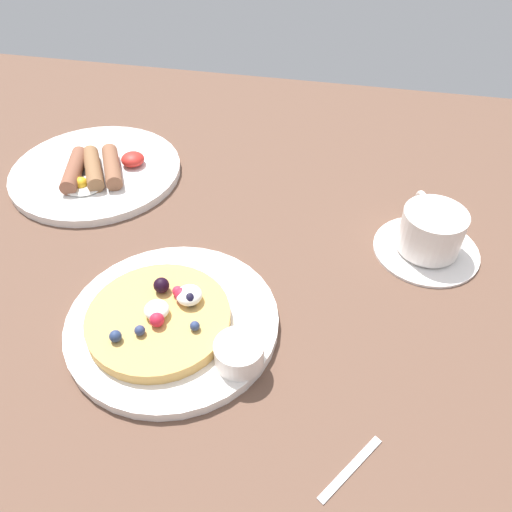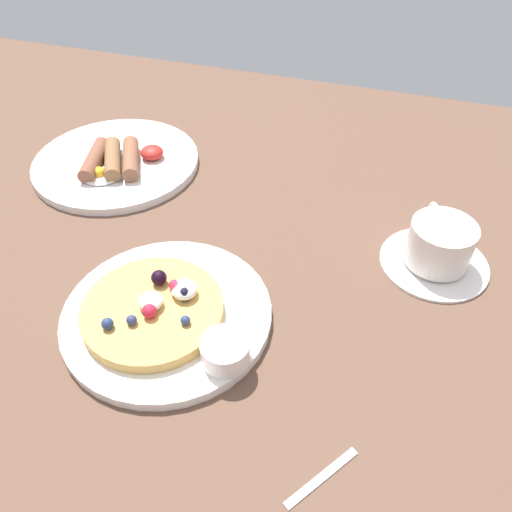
{
  "view_description": "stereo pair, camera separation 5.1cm",
  "coord_description": "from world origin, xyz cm",
  "views": [
    {
      "loc": [
        12.21,
        -45.03,
        47.54
      ],
      "look_at": [
        2.84,
        0.32,
        4.0
      ],
      "focal_mm": 35.91,
      "sensor_mm": 36.0,
      "label": 1
    },
    {
      "loc": [
        17.1,
        -43.74,
        47.54
      ],
      "look_at": [
        2.84,
        0.32,
        4.0
      ],
      "focal_mm": 35.91,
      "sensor_mm": 36.0,
      "label": 2
    }
  ],
  "objects": [
    {
      "name": "ground_plane",
      "position": [
        0.0,
        0.0,
        -1.5
      ],
      "size": [
        177.47,
        120.65,
        3.0
      ],
      "primitive_type": "cube",
      "color": "brown"
    },
    {
      "name": "pancake_with_berries",
      "position": [
        -6.22,
        -10.13,
        2.31
      ],
      "size": [
        16.56,
        16.56,
        3.41
      ],
      "color": "tan",
      "rests_on": "pancake_plate"
    },
    {
      "name": "coffee_saucer",
      "position": [
        24.56,
        10.16,
        0.39
      ],
      "size": [
        14.21,
        14.21,
        0.78
      ],
      "primitive_type": "cylinder",
      "color": "white",
      "rests_on": "ground_plane"
    },
    {
      "name": "breakfast_plate",
      "position": [
        -27.37,
        18.21,
        0.65
      ],
      "size": [
        27.12,
        27.12,
        1.3
      ],
      "primitive_type": "cylinder",
      "color": "white",
      "rests_on": "ground_plane"
    },
    {
      "name": "fried_breakfast",
      "position": [
        -26.11,
        16.41,
        2.44
      ],
      "size": [
        12.05,
        12.36,
        2.72
      ],
      "color": "brown",
      "rests_on": "breakfast_plate"
    },
    {
      "name": "pancake_plate",
      "position": [
        -5.17,
        -9.28,
        0.67
      ],
      "size": [
        24.9,
        24.9,
        1.33
      ],
      "primitive_type": "cylinder",
      "color": "white",
      "rests_on": "ground_plane"
    },
    {
      "name": "coffee_cup",
      "position": [
        24.52,
        10.31,
        3.78
      ],
      "size": [
        8.35,
        11.22,
        5.79
      ],
      "color": "white",
      "rests_on": "coffee_saucer"
    },
    {
      "name": "syrup_ramekin",
      "position": [
        3.86,
        -13.54,
        2.77
      ],
      "size": [
        5.38,
        5.38,
        2.8
      ],
      "color": "white",
      "rests_on": "pancake_plate"
    }
  ]
}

